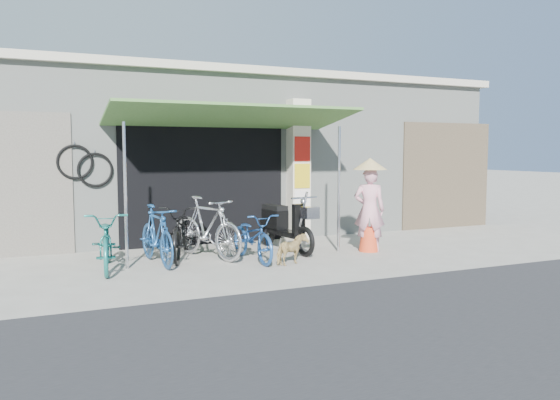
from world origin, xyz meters
name	(u,v)px	position (x,y,z in m)	size (l,w,h in m)	color
ground	(314,263)	(0.00, 0.00, 0.00)	(80.00, 80.00, 0.00)	#9D988E
road_strip	(529,349)	(0.00, -4.50, 0.01)	(80.00, 6.00, 0.01)	#2E2E31
bicycle_shop	(223,154)	(0.00, 5.09, 1.83)	(12.30, 5.30, 3.66)	#A0A79F
shop_pillar	(298,170)	(0.85, 2.45, 1.50)	(0.42, 0.44, 3.00)	beige
awning	(232,118)	(-0.90, 1.63, 2.51)	(4.60, 1.88, 2.72)	#406C30
neighbour_right	(446,176)	(5.00, 2.59, 1.30)	(2.60, 0.06, 2.60)	brown
bike_teal	(107,240)	(-3.29, 0.81, 0.48)	(0.63, 1.81, 0.95)	#186D65
bike_blue	(157,235)	(-2.49, 0.92, 0.50)	(0.47, 1.66, 1.00)	navy
bike_black	(182,231)	(-1.96, 1.29, 0.48)	(0.64, 1.84, 0.97)	black
bike_silver	(207,227)	(-1.56, 1.12, 0.55)	(0.52, 1.83, 1.10)	silver
bike_navy	(253,237)	(-0.90, 0.57, 0.42)	(0.56, 1.60, 0.84)	navy
street_dog	(292,250)	(-0.42, -0.01, 0.26)	(0.28, 0.60, 0.51)	#9E8753
moped	(284,225)	(-0.02, 1.24, 0.49)	(0.59, 1.90, 1.08)	black
nun	(369,205)	(1.45, 0.55, 0.88)	(0.69, 0.64, 1.77)	pink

